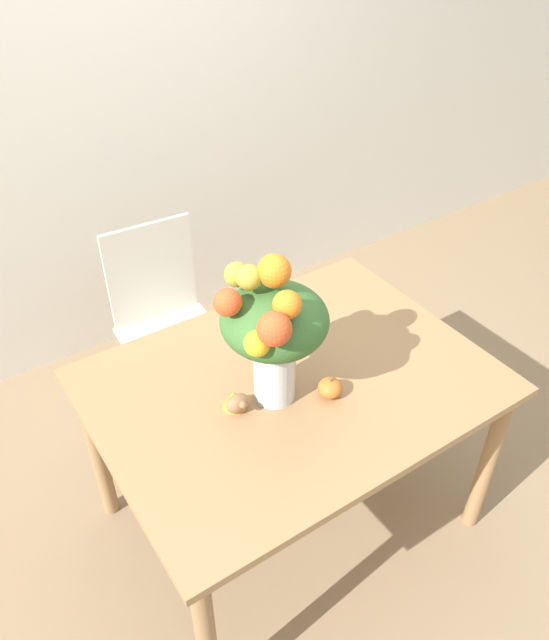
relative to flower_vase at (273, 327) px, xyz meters
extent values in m
plane|color=#8E7556|center=(0.10, 0.03, -1.05)|extent=(12.00, 12.00, 0.00)
cube|color=white|center=(0.10, 1.53, 0.30)|extent=(8.00, 0.06, 2.70)
cube|color=#9E754C|center=(0.10, 0.03, -0.30)|extent=(1.31, 0.98, 0.03)
cylinder|color=#9E754C|center=(0.69, -0.40, -0.68)|extent=(0.06, 0.06, 0.73)
cylinder|color=#9E754C|center=(-0.49, 0.46, -0.68)|extent=(0.06, 0.06, 0.73)
cylinder|color=#9E754C|center=(0.69, 0.46, -0.68)|extent=(0.06, 0.06, 0.73)
cylinder|color=silver|center=(0.01, 0.00, -0.17)|extent=(0.13, 0.13, 0.25)
cylinder|color=silver|center=(0.01, 0.00, -0.25)|extent=(0.12, 0.12, 0.09)
cylinder|color=#38662D|center=(0.04, 0.00, -0.12)|extent=(0.01, 0.01, 0.31)
cylinder|color=#38662D|center=(0.02, 0.03, -0.12)|extent=(0.01, 0.01, 0.31)
cylinder|color=#38662D|center=(-0.01, 0.02, -0.12)|extent=(0.01, 0.00, 0.31)
cylinder|color=#38662D|center=(-0.01, -0.01, -0.12)|extent=(0.01, 0.01, 0.31)
cylinder|color=#38662D|center=(0.02, -0.02, -0.12)|extent=(0.01, 0.01, 0.31)
ellipsoid|color=#38662D|center=(0.01, 0.00, 0.02)|extent=(0.33, 0.33, 0.20)
sphere|color=orange|center=(-0.02, -0.09, 0.15)|extent=(0.08, 0.08, 0.08)
sphere|color=#AD9E33|center=(-0.05, 0.05, 0.17)|extent=(0.08, 0.08, 0.08)
sphere|color=#D64C23|center=(-0.13, 0.03, 0.13)|extent=(0.08, 0.08, 0.08)
sphere|color=#D64C23|center=(-0.08, -0.13, 0.12)|extent=(0.10, 0.10, 0.10)
sphere|color=yellow|center=(-0.12, -0.10, 0.06)|extent=(0.08, 0.08, 0.08)
sphere|color=#AD9E33|center=(-0.05, 0.11, 0.14)|extent=(0.08, 0.08, 0.08)
sphere|color=orange|center=(0.02, 0.02, 0.19)|extent=(0.10, 0.10, 0.10)
ellipsoid|color=orange|center=(0.16, -0.10, -0.26)|extent=(0.08, 0.08, 0.06)
cylinder|color=brown|center=(0.16, -0.10, -0.22)|extent=(0.01, 0.01, 0.01)
ellipsoid|color=#936642|center=(-0.12, 0.01, -0.26)|extent=(0.08, 0.06, 0.06)
cone|color=orange|center=(-0.12, 0.03, -0.26)|extent=(0.08, 0.08, 0.07)
sphere|color=#936642|center=(-0.12, -0.02, -0.24)|extent=(0.03, 0.03, 0.03)
cube|color=silver|center=(0.01, 0.80, -0.61)|extent=(0.45, 0.45, 0.02)
cylinder|color=silver|center=(-0.17, 0.65, -0.83)|extent=(0.04, 0.04, 0.42)
cylinder|color=silver|center=(0.17, 0.62, -0.83)|extent=(0.04, 0.04, 0.42)
cylinder|color=silver|center=(-0.15, 0.98, -0.83)|extent=(0.04, 0.04, 0.42)
cylinder|color=silver|center=(0.19, 0.96, -0.83)|extent=(0.04, 0.04, 0.42)
cube|color=silver|center=(0.02, 1.01, -0.36)|extent=(0.40, 0.04, 0.48)
camera|label=1|loc=(-0.80, -1.21, 1.15)|focal=35.00mm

